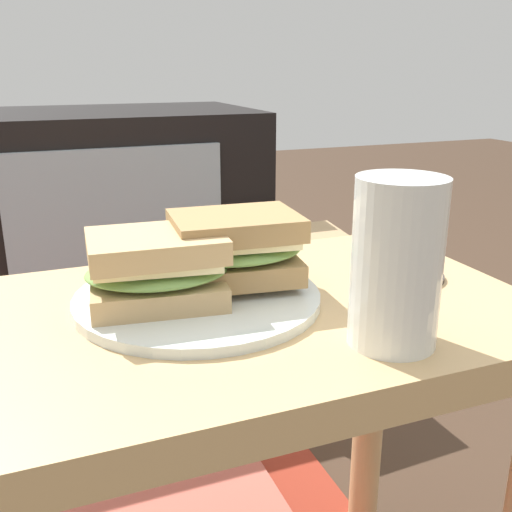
# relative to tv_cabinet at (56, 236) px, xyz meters

# --- Properties ---
(side_table) EXTENTS (0.56, 0.36, 0.46)m
(side_table) POSITION_rel_tv_cabinet_xyz_m (0.13, -0.95, 0.08)
(side_table) COLOR tan
(side_table) RESTS_ON ground
(tv_cabinet) EXTENTS (0.96, 0.46, 0.58)m
(tv_cabinet) POSITION_rel_tv_cabinet_xyz_m (0.00, 0.00, 0.00)
(tv_cabinet) COLOR black
(tv_cabinet) RESTS_ON ground
(plate) EXTENTS (0.24, 0.24, 0.01)m
(plate) POSITION_rel_tv_cabinet_xyz_m (0.09, -0.92, 0.17)
(plate) COLOR silver
(plate) RESTS_ON side_table
(sandwich_front) EXTENTS (0.14, 0.12, 0.07)m
(sandwich_front) POSITION_rel_tv_cabinet_xyz_m (0.05, -0.93, 0.21)
(sandwich_front) COLOR tan
(sandwich_front) RESTS_ON plate
(sandwich_back) EXTENTS (0.14, 0.11, 0.07)m
(sandwich_back) POSITION_rel_tv_cabinet_xyz_m (0.13, -0.91, 0.22)
(sandwich_back) COLOR #9E7A4C
(sandwich_back) RESTS_ON plate
(beer_glass) EXTENTS (0.07, 0.07, 0.14)m
(beer_glass) POSITION_rel_tv_cabinet_xyz_m (0.22, -1.07, 0.24)
(beer_glass) COLOR silver
(beer_glass) RESTS_ON side_table
(coaster) EXTENTS (0.09, 0.09, 0.01)m
(coaster) POSITION_rel_tv_cabinet_xyz_m (0.32, -0.93, 0.17)
(coaster) COLOR #332D28
(coaster) RESTS_ON side_table
(paper_bag) EXTENTS (0.21, 0.16, 0.36)m
(paper_bag) POSITION_rel_tv_cabinet_xyz_m (0.46, -0.40, -0.12)
(paper_bag) COLOR tan
(paper_bag) RESTS_ON ground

